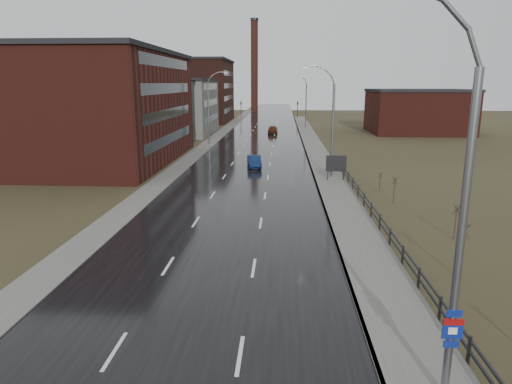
# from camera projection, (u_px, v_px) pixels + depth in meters

# --- Properties ---
(road) EXTENTS (14.00, 300.00, 0.06)m
(road) POSITION_uv_depth(u_px,v_px,m) (258.00, 146.00, 70.91)
(road) COLOR black
(road) RESTS_ON ground
(sidewalk_right) EXTENTS (3.20, 180.00, 0.18)m
(sidewalk_right) POSITION_uv_depth(u_px,v_px,m) (330.00, 180.00, 46.14)
(sidewalk_right) COLOR #595651
(sidewalk_right) RESTS_ON ground
(curb_right) EXTENTS (0.16, 180.00, 0.18)m
(curb_right) POSITION_uv_depth(u_px,v_px,m) (315.00, 179.00, 46.23)
(curb_right) COLOR slate
(curb_right) RESTS_ON ground
(sidewalk_left) EXTENTS (2.40, 260.00, 0.12)m
(sidewalk_left) POSITION_uv_depth(u_px,v_px,m) (206.00, 146.00, 71.36)
(sidewalk_left) COLOR #595651
(sidewalk_left) RESTS_ON ground
(warehouse_near) EXTENTS (22.44, 28.56, 13.50)m
(warehouse_near) POSITION_uv_depth(u_px,v_px,m) (81.00, 107.00, 55.94)
(warehouse_near) COLOR #471914
(warehouse_near) RESTS_ON ground
(warehouse_mid) EXTENTS (16.32, 20.40, 10.50)m
(warehouse_mid) POSITION_uv_depth(u_px,v_px,m) (170.00, 106.00, 88.17)
(warehouse_mid) COLOR slate
(warehouse_mid) RESTS_ON ground
(warehouse_far) EXTENTS (26.52, 24.48, 15.50)m
(warehouse_far) POSITION_uv_depth(u_px,v_px,m) (179.00, 91.00, 117.00)
(warehouse_far) COLOR #331611
(warehouse_far) RESTS_ON ground
(building_right) EXTENTS (18.36, 16.32, 8.50)m
(building_right) POSITION_uv_depth(u_px,v_px,m) (418.00, 111.00, 89.61)
(building_right) COLOR #471914
(building_right) RESTS_ON ground
(smokestack) EXTENTS (2.70, 2.70, 30.70)m
(smokestack) POSITION_uv_depth(u_px,v_px,m) (254.00, 65.00, 155.05)
(smokestack) COLOR #331611
(smokestack) RESTS_ON ground
(streetlight_main) EXTENTS (3.91, 0.29, 12.11)m
(streetlight_main) POSITION_uv_depth(u_px,v_px,m) (452.00, 213.00, 12.71)
(streetlight_main) COLOR slate
(streetlight_main) RESTS_ON ground
(streetlight_right_mid) EXTENTS (3.36, 0.28, 11.35)m
(streetlight_right_mid) POSITION_uv_depth(u_px,v_px,m) (330.00, 122.00, 45.79)
(streetlight_right_mid) COLOR slate
(streetlight_right_mid) RESTS_ON ground
(streetlight_left) EXTENTS (3.36, 0.28, 11.35)m
(streetlight_left) POSITION_uv_depth(u_px,v_px,m) (210.00, 108.00, 71.93)
(streetlight_left) COLOR slate
(streetlight_left) RESTS_ON ground
(streetlight_right_far) EXTENTS (3.36, 0.28, 11.35)m
(streetlight_right_far) POSITION_uv_depth(u_px,v_px,m) (305.00, 101.00, 98.22)
(streetlight_right_far) COLOR slate
(streetlight_right_far) RESTS_ON ground
(guardrail) EXTENTS (0.10, 53.05, 1.10)m
(guardrail) POSITION_uv_depth(u_px,v_px,m) (382.00, 223.00, 29.70)
(guardrail) COLOR black
(guardrail) RESTS_ON ground
(shrub_c) EXTENTS (0.69, 0.73, 2.96)m
(shrub_c) POSITION_uv_depth(u_px,v_px,m) (462.00, 249.00, 22.65)
(shrub_c) COLOR #382D23
(shrub_c) RESTS_ON ground
(shrub_d) EXTENTS (0.54, 0.57, 2.29)m
(shrub_d) POSITION_uv_depth(u_px,v_px,m) (456.00, 221.00, 28.46)
(shrub_d) COLOR #382D23
(shrub_d) RESTS_ON ground
(shrub_e) EXTENTS (0.54, 0.57, 2.27)m
(shrub_e) POSITION_uv_depth(u_px,v_px,m) (394.00, 189.00, 37.06)
(shrub_e) COLOR #382D23
(shrub_e) RESTS_ON ground
(shrub_f) EXTENTS (0.41, 0.43, 1.68)m
(shrub_f) POSITION_uv_depth(u_px,v_px,m) (380.00, 181.00, 41.64)
(shrub_f) COLOR #382D23
(shrub_f) RESTS_ON ground
(billboard) EXTENTS (2.02, 0.17, 2.66)m
(billboard) POSITION_uv_depth(u_px,v_px,m) (336.00, 164.00, 45.14)
(billboard) COLOR black
(billboard) RESTS_ON ground
(traffic_light_left) EXTENTS (0.58, 2.73, 5.30)m
(traffic_light_left) POSITION_uv_depth(u_px,v_px,m) (241.00, 101.00, 128.56)
(traffic_light_left) COLOR black
(traffic_light_left) RESTS_ON ground
(traffic_light_right) EXTENTS (0.58, 2.73, 5.30)m
(traffic_light_right) POSITION_uv_depth(u_px,v_px,m) (298.00, 102.00, 127.67)
(traffic_light_right) COLOR black
(traffic_light_right) RESTS_ON ground
(car_near) EXTENTS (1.98, 4.33, 1.38)m
(car_near) POSITION_uv_depth(u_px,v_px,m) (254.00, 162.00, 52.92)
(car_near) COLOR #0D1C44
(car_near) RESTS_ON ground
(car_far) EXTENTS (1.91, 4.58, 1.55)m
(car_far) POSITION_uv_depth(u_px,v_px,m) (273.00, 130.00, 89.05)
(car_far) COLOR #4C1C0C
(car_far) RESTS_ON ground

